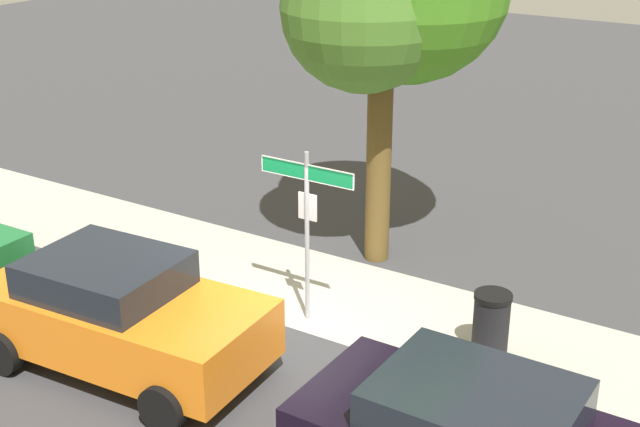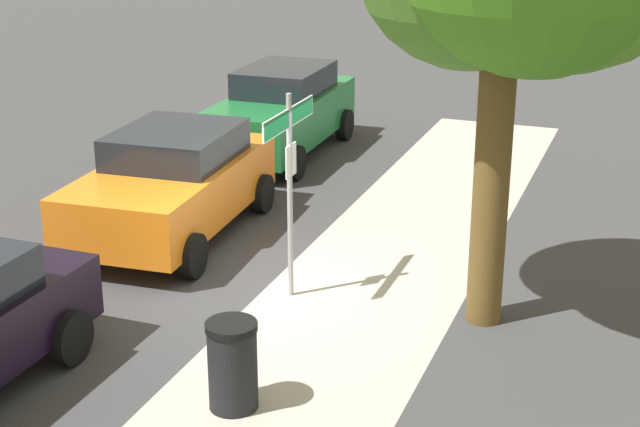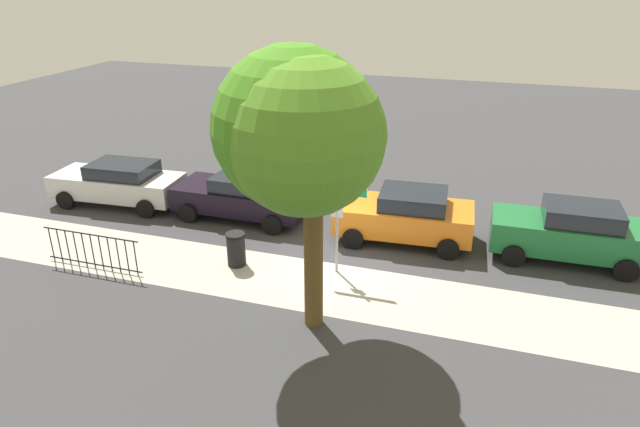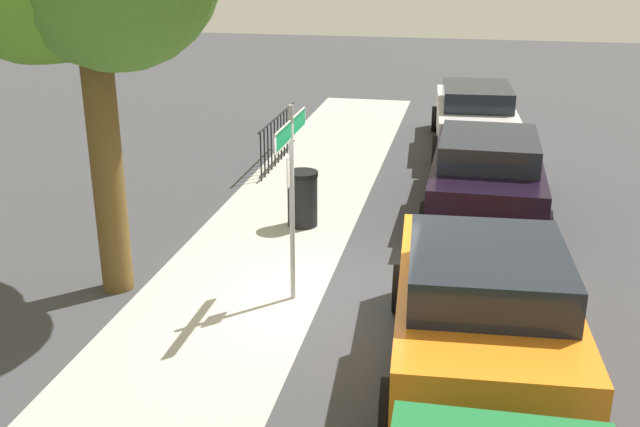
{
  "view_description": "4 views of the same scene",
  "coord_description": "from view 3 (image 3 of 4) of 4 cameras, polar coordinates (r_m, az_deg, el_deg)",
  "views": [
    {
      "loc": [
        6.63,
        -9.73,
        6.68
      ],
      "look_at": [
        -0.24,
        1.16,
        1.45
      ],
      "focal_mm": 49.18,
      "sensor_mm": 36.0,
      "label": 1
    },
    {
      "loc": [
        10.77,
        4.86,
        5.37
      ],
      "look_at": [
        -0.05,
        0.79,
        1.18
      ],
      "focal_mm": 53.84,
      "sensor_mm": 36.0,
      "label": 2
    },
    {
      "loc": [
        -3.73,
        13.62,
        7.81
      ],
      "look_at": [
        0.66,
        -0.11,
        1.46
      ],
      "focal_mm": 31.62,
      "sensor_mm": 36.0,
      "label": 3
    },
    {
      "loc": [
        -9.23,
        -1.87,
        4.73
      ],
      "look_at": [
        -0.49,
        -0.09,
        1.47
      ],
      "focal_mm": 42.37,
      "sensor_mm": 36.0,
      "label": 4
    }
  ],
  "objects": [
    {
      "name": "iron_fence",
      "position": [
        16.92,
        -22.03,
        -3.5
      ],
      "size": [
        3.07,
        0.04,
        1.07
      ],
      "color": "black",
      "rests_on": "ground_plane"
    },
    {
      "name": "sidewalk_strip",
      "position": [
        15.67,
        -6.27,
        -6.26
      ],
      "size": [
        24.0,
        2.6,
        0.0
      ],
      "primitive_type": "cube",
      "color": "#A6A396",
      "rests_on": "ground_plane"
    },
    {
      "name": "car_black",
      "position": [
        18.99,
        -7.85,
        1.86
      ],
      "size": [
        4.42,
        2.13,
        1.52
      ],
      "rotation": [
        0.0,
        0.0,
        -0.01
      ],
      "color": "black",
      "rests_on": "ground_plane"
    },
    {
      "name": "ground_plane",
      "position": [
        16.14,
        2.13,
        -5.18
      ],
      "size": [
        60.0,
        60.0,
        0.0
      ],
      "primitive_type": "plane",
      "color": "#38383A"
    },
    {
      "name": "trash_bin",
      "position": [
        16.07,
        -8.49,
        -3.58
      ],
      "size": [
        0.55,
        0.55,
        0.98
      ],
      "color": "black",
      "rests_on": "ground_plane"
    },
    {
      "name": "shade_tree",
      "position": [
        11.46,
        -1.65,
        8.22
      ],
      "size": [
        3.58,
        4.03,
        6.51
      ],
      "color": "brown",
      "rests_on": "ground_plane"
    },
    {
      "name": "street_sign",
      "position": [
        14.94,
        1.77,
        0.63
      ],
      "size": [
        1.6,
        0.07,
        2.73
      ],
      "color": "#9EA0A5",
      "rests_on": "ground_plane"
    },
    {
      "name": "car_silver",
      "position": [
        21.14,
        -19.7,
        2.97
      ],
      "size": [
        4.67,
        2.2,
        1.54
      ],
      "rotation": [
        0.0,
        0.0,
        0.06
      ],
      "color": "silver",
      "rests_on": "ground_plane"
    },
    {
      "name": "car_orange",
      "position": [
        17.39,
        8.66,
        -0.14
      ],
      "size": [
        4.22,
        2.33,
        1.63
      ],
      "rotation": [
        0.0,
        0.0,
        0.06
      ],
      "color": "orange",
      "rests_on": "ground_plane"
    },
    {
      "name": "car_green",
      "position": [
        17.54,
        24.03,
        -1.73
      ],
      "size": [
        4.29,
        1.99,
        1.7
      ],
      "rotation": [
        0.0,
        0.0,
        0.02
      ],
      "color": "#1A6731",
      "rests_on": "ground_plane"
    }
  ]
}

